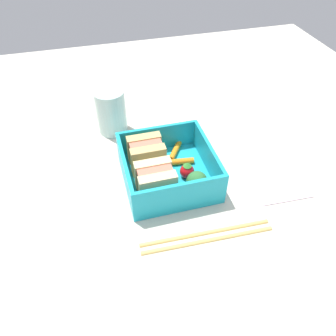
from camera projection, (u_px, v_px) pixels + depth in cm
name	position (u px, v px, depth cm)	size (l,w,h in cm)	color
ground_plane	(168.00, 183.00, 57.41)	(120.00, 120.00, 2.00)	beige
bento_tray	(168.00, 177.00, 56.31)	(15.07, 14.86, 1.20)	#1CA6BF
bento_rim	(168.00, 164.00, 54.22)	(15.07, 14.86, 4.88)	#1CA6BF
sandwich_left	(155.00, 181.00, 51.28)	(5.11, 5.88, 5.03)	beige
sandwich_center_left	(146.00, 154.00, 55.94)	(5.11, 5.88, 5.03)	tan
broccoli_floret	(197.00, 182.00, 50.99)	(3.38, 3.38, 4.36)	#86C46B
strawberry_far_left	(187.00, 171.00, 54.64)	(2.42, 2.42, 3.02)	red
carrot_stick_left	(183.00, 161.00, 57.52)	(1.07, 1.07, 3.98)	orange
carrot_stick_far_left	(175.00, 150.00, 59.76)	(1.01, 1.01, 5.06)	orange
chopstick_pair	(207.00, 236.00, 47.82)	(2.87, 19.91, 0.70)	#D9B662
drinking_glass	(111.00, 112.00, 64.03)	(5.82, 5.82, 8.86)	silver
folded_napkin	(268.00, 169.00, 58.31)	(15.34, 9.17, 0.40)	silver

